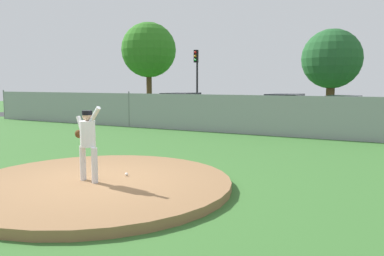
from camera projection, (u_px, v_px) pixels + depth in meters
The scene contains 13 objects.
ground_plane at pixel (212, 148), 13.62m from camera, with size 80.00×80.00×0.00m, color #386B2D.
asphalt_strip at pixel (276, 125), 21.10m from camera, with size 44.00×7.00×0.01m, color #2B2B2D.
pitchers_mound at pixel (98, 184), 8.32m from camera, with size 5.79×5.79×0.18m, color olive.
pitcher_youth at pixel (87, 138), 8.09m from camera, with size 0.79×0.32×1.63m.
baseball at pixel (127, 174), 8.68m from camera, with size 0.07×0.07×0.07m, color white.
chainlink_fence at pixel (250, 115), 17.04m from camera, with size 33.30×0.07×1.86m.
parked_car_slate at pixel (343, 112), 19.70m from camera, with size 1.81×4.15×1.66m.
parked_car_navy at pixel (285, 111), 20.57m from camera, with size 1.84×4.41×1.73m.
parked_car_champagne at pixel (181, 107), 23.69m from camera, with size 1.99×4.77×1.71m.
traffic_cone_orange at pixel (201, 119), 21.89m from camera, with size 0.40×0.40×0.55m.
traffic_light_near at pixel (197, 71), 28.01m from camera, with size 0.28×0.46×4.71m.
tree_slender_far at pixel (149, 50), 35.35m from camera, with size 5.06×5.06×7.90m.
tree_tall_centre at pixel (332, 59), 26.63m from camera, with size 4.13×4.13×6.06m.
Camera 1 is at (5.57, -6.26, 2.26)m, focal length 35.73 mm.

